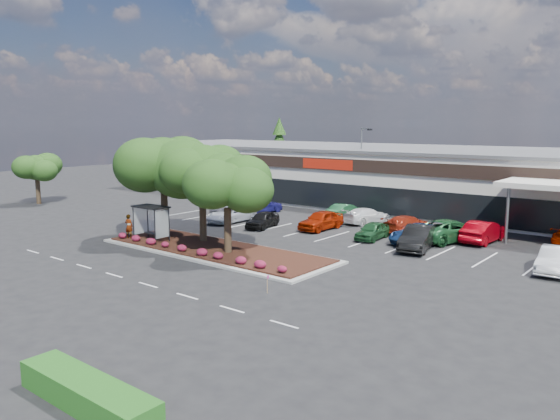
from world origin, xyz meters
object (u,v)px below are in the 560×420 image
Objects in this scene: light_pole at (361,173)px; car_0 at (223,208)px; car_1 at (231,214)px; survey_stake at (268,282)px.

car_0 is (-8.21, -12.43, -3.00)m from light_pole.
survey_stake is at bearing -42.68° from car_1.
car_1 is at bearing -59.22° from car_0.
car_0 is 4.12m from car_1.
car_0 is at bearing 142.68° from car_1.
light_pole is 15.20m from car_0.
car_1 is (-4.86, -14.84, -3.01)m from light_pole.
car_0 is 0.82× the size of car_1.
car_0 is at bearing -123.42° from light_pole.
light_pole is 2.03× the size of car_0.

